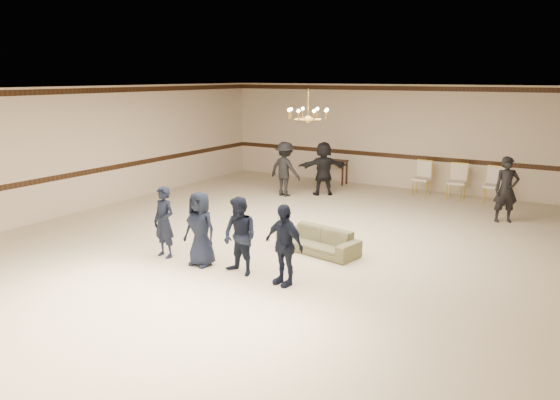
{
  "coord_description": "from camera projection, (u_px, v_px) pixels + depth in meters",
  "views": [
    {
      "loc": [
        5.44,
        -9.05,
        3.46
      ],
      "look_at": [
        0.21,
        -0.5,
        1.11
      ],
      "focal_mm": 34.13,
      "sensor_mm": 36.0,
      "label": 1
    }
  ],
  "objects": [
    {
      "name": "boy_a",
      "position": [
        164.0,
        222.0,
        10.26
      ],
      "size": [
        0.54,
        0.39,
        1.4
      ],
      "primitive_type": "imported",
      "rotation": [
        0.0,
        0.0,
        -0.11
      ],
      "color": "black",
      "rests_on": "floor"
    },
    {
      "name": "adult_mid",
      "position": [
        323.0,
        168.0,
        15.65
      ],
      "size": [
        1.46,
        1.26,
        1.59
      ],
      "primitive_type": "imported",
      "rotation": [
        0.0,
        0.0,
        3.79
      ],
      "color": "black",
      "rests_on": "floor"
    },
    {
      "name": "chandelier",
      "position": [
        308.0,
        104.0,
        11.25
      ],
      "size": [
        0.94,
        0.94,
        0.89
      ],
      "primitive_type": null,
      "color": "#B6893A",
      "rests_on": "ceiling"
    },
    {
      "name": "adult_right",
      "position": [
        506.0,
        190.0,
        12.73
      ],
      "size": [
        0.69,
        0.61,
        1.59
      ],
      "primitive_type": "imported",
      "rotation": [
        0.0,
        0.0,
        0.5
      ],
      "color": "black",
      "rests_on": "floor"
    },
    {
      "name": "banquet_chair_right",
      "position": [
        494.0,
        186.0,
        14.64
      ],
      "size": [
        0.53,
        0.53,
        1.0
      ],
      "primitive_type": null,
      "rotation": [
        0.0,
        0.0,
        -0.09
      ],
      "color": "beige",
      "rests_on": "floor"
    },
    {
      "name": "boy_b",
      "position": [
        200.0,
        229.0,
        9.81
      ],
      "size": [
        0.7,
        0.47,
        1.4
      ],
      "primitive_type": "imported",
      "rotation": [
        0.0,
        0.0,
        -0.03
      ],
      "color": "black",
      "rests_on": "floor"
    },
    {
      "name": "adult_left",
      "position": [
        285.0,
        169.0,
        15.52
      ],
      "size": [
        1.1,
        0.72,
        1.59
      ],
      "primitive_type": "imported",
      "rotation": [
        0.0,
        0.0,
        3.01
      ],
      "color": "black",
      "rests_on": "floor"
    },
    {
      "name": "console_table",
      "position": [
        333.0,
        172.0,
        17.37
      ],
      "size": [
        0.96,
        0.43,
        0.8
      ],
      "primitive_type": "cube",
      "rotation": [
        0.0,
        0.0,
        0.03
      ],
      "color": "black",
      "rests_on": "floor"
    },
    {
      "name": "settee",
      "position": [
        318.0,
        241.0,
        10.62
      ],
      "size": [
        1.77,
        0.93,
        0.49
      ],
      "primitive_type": "imported",
      "rotation": [
        0.0,
        0.0,
        -0.17
      ],
      "color": "#636242",
      "rests_on": "floor"
    },
    {
      "name": "boy_d",
      "position": [
        284.0,
        245.0,
        8.89
      ],
      "size": [
        0.88,
        0.52,
        1.4
      ],
      "primitive_type": "imported",
      "rotation": [
        0.0,
        0.0,
        -0.22
      ],
      "color": "black",
      "rests_on": "floor"
    },
    {
      "name": "banquet_chair_mid",
      "position": [
        457.0,
        182.0,
        15.15
      ],
      "size": [
        0.53,
        0.53,
        1.0
      ],
      "primitive_type": null,
      "rotation": [
        0.0,
        0.0,
        0.1
      ],
      "color": "beige",
      "rests_on": "floor"
    },
    {
      "name": "crown_molding",
      "position": [
        402.0,
        88.0,
        16.17
      ],
      "size": [
        12.0,
        0.02,
        0.14
      ],
      "primitive_type": "cube",
      "color": "black",
      "rests_on": "wall_back"
    },
    {
      "name": "boy_c",
      "position": [
        240.0,
        236.0,
        9.35
      ],
      "size": [
        0.76,
        0.64,
        1.4
      ],
      "primitive_type": "imported",
      "rotation": [
        0.0,
        0.0,
        -0.17
      ],
      "color": "black",
      "rests_on": "floor"
    },
    {
      "name": "chair_rail",
      "position": [
        399.0,
        156.0,
        16.65
      ],
      "size": [
        12.0,
        0.02,
        0.14
      ],
      "primitive_type": "cube",
      "color": "black",
      "rests_on": "wall_back"
    },
    {
      "name": "room",
      "position": [
        284.0,
        170.0,
        10.71
      ],
      "size": [
        12.01,
        14.01,
        3.21
      ],
      "color": "beige",
      "rests_on": "ground"
    },
    {
      "name": "banquet_chair_left",
      "position": [
        422.0,
        179.0,
        15.65
      ],
      "size": [
        0.53,
        0.53,
        1.0
      ],
      "primitive_type": null,
      "rotation": [
        0.0,
        0.0,
        -0.1
      ],
      "color": "beige",
      "rests_on": "floor"
    }
  ]
}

